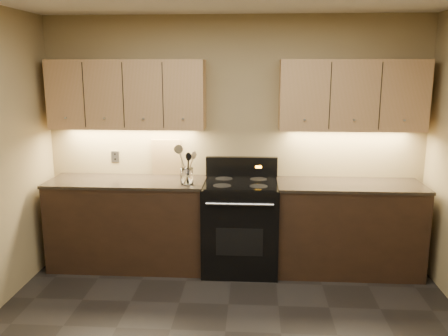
{
  "coord_description": "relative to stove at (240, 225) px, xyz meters",
  "views": [
    {
      "loc": [
        0.21,
        -2.99,
        2.08
      ],
      "look_at": [
        -0.08,
        1.45,
        1.13
      ],
      "focal_mm": 38.0,
      "sensor_mm": 36.0,
      "label": 1
    }
  ],
  "objects": [
    {
      "name": "wall_back",
      "position": [
        -0.08,
        0.32,
        0.82
      ],
      "size": [
        4.0,
        0.04,
        2.6
      ],
      "primitive_type": "cube",
      "color": "#9C8A5C",
      "rests_on": "ground"
    },
    {
      "name": "counter_left",
      "position": [
        -1.18,
        0.02,
        -0.01
      ],
      "size": [
        1.62,
        0.62,
        0.93
      ],
      "color": "black",
      "rests_on": "ground"
    },
    {
      "name": "counter_right",
      "position": [
        1.1,
        0.02,
        -0.01
      ],
      "size": [
        1.46,
        0.62,
        0.93
      ],
      "color": "black",
      "rests_on": "ground"
    },
    {
      "name": "stove",
      "position": [
        0.0,
        0.0,
        0.0
      ],
      "size": [
        0.76,
        0.68,
        1.14
      ],
      "color": "black",
      "rests_on": "ground"
    },
    {
      "name": "upper_cab_left",
      "position": [
        -1.18,
        0.17,
        1.32
      ],
      "size": [
        1.6,
        0.3,
        0.7
      ],
      "primitive_type": "cube",
      "color": "tan",
      "rests_on": "wall_back"
    },
    {
      "name": "upper_cab_right",
      "position": [
        1.1,
        0.17,
        1.32
      ],
      "size": [
        1.44,
        0.3,
        0.7
      ],
      "primitive_type": "cube",
      "color": "tan",
      "rests_on": "wall_back"
    },
    {
      "name": "outlet_plate",
      "position": [
        -1.38,
        0.31,
        0.64
      ],
      "size": [
        0.08,
        0.01,
        0.12
      ],
      "primitive_type": "cube",
      "color": "#B2B5BA",
      "rests_on": "wall_back"
    },
    {
      "name": "utensil_crock",
      "position": [
        -0.54,
        -0.09,
        0.53
      ],
      "size": [
        0.17,
        0.17,
        0.16
      ],
      "color": "white",
      "rests_on": "counter_left"
    },
    {
      "name": "cutting_board",
      "position": [
        -0.81,
        0.29,
        0.65
      ],
      "size": [
        0.31,
        0.07,
        0.39
      ],
      "primitive_type": "cube",
      "rotation": [
        0.09,
        0.0,
        0.05
      ],
      "color": "tan",
      "rests_on": "counter_left"
    },
    {
      "name": "wooden_spoon",
      "position": [
        -0.56,
        -0.09,
        0.62
      ],
      "size": [
        0.16,
        0.11,
        0.32
      ],
      "primitive_type": null,
      "rotation": [
        -0.11,
        0.32,
        0.13
      ],
      "color": "tan",
      "rests_on": "utensil_crock"
    },
    {
      "name": "black_spoon",
      "position": [
        -0.54,
        -0.06,
        0.63
      ],
      "size": [
        0.1,
        0.15,
        0.33
      ],
      "primitive_type": null,
      "rotation": [
        0.28,
        0.13,
        -0.08
      ],
      "color": "black",
      "rests_on": "utensil_crock"
    },
    {
      "name": "steel_spatula",
      "position": [
        -0.52,
        -0.07,
        0.65
      ],
      "size": [
        0.22,
        0.15,
        0.37
      ],
      "primitive_type": null,
      "rotation": [
        0.01,
        -0.34,
        -0.37
      ],
      "color": "silver",
      "rests_on": "utensil_crock"
    },
    {
      "name": "steel_skimmer",
      "position": [
        -0.51,
        -0.09,
        0.65
      ],
      "size": [
        0.21,
        0.15,
        0.39
      ],
      "primitive_type": null,
      "rotation": [
        -0.16,
        -0.32,
        0.08
      ],
      "color": "silver",
      "rests_on": "utensil_crock"
    }
  ]
}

